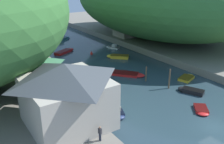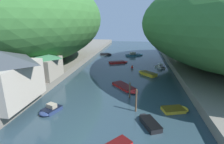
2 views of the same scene
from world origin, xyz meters
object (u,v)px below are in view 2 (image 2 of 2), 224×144
boat_red_skiff (176,109)px  boat_navy_launch (126,88)px  boat_far_upstream (119,62)px  person_on_quay (11,99)px  boathouse_shed (43,64)px  boat_yellow_tender (159,66)px  right_bank_cottage (187,52)px  boat_mid_channel (135,55)px  boat_near_quay (147,73)px  boat_open_rowboat (106,54)px  channel_buoy_near (132,67)px  boat_cabin_cruiser (50,110)px  boat_white_cruiser (149,122)px

boat_red_skiff → boat_navy_launch: (-7.66, 7.25, -0.02)m
boat_far_upstream → person_on_quay: (-10.76, -31.81, 2.11)m
boathouse_shed → boat_red_skiff: (24.01, -7.39, -3.80)m
boat_yellow_tender → boat_red_skiff: size_ratio=0.90×
right_bank_cottage → boat_mid_channel: size_ratio=1.07×
boathouse_shed → boat_far_upstream: bearing=57.3°
boathouse_shed → boat_red_skiff: 25.41m
person_on_quay → boat_near_quay: bearing=-29.5°
boat_open_rowboat → channel_buoy_near: size_ratio=4.57×
boathouse_shed → person_on_quay: 12.24m
boat_open_rowboat → channel_buoy_near: (10.19, -17.16, 0.07)m
boat_red_skiff → boat_open_rowboat: bearing=-173.7°
boathouse_shed → boat_cabin_cruiser: 12.84m
boat_far_upstream → boat_red_skiff: size_ratio=1.44×
boat_mid_channel → boat_red_skiff: 39.83m
boat_far_upstream → channel_buoy_near: bearing=12.0°
boat_yellow_tender → boat_cabin_cruiser: boat_cabin_cruiser is taller
boat_red_skiff → boat_near_quay: bearing=174.2°
boat_cabin_cruiser → channel_buoy_near: size_ratio=3.64×
boat_yellow_tender → boat_far_upstream: (-11.36, 3.46, -0.05)m
boat_white_cruiser → right_bank_cottage: bearing=45.2°
boat_yellow_tender → person_on_quay: 36.02m
boat_far_upstream → boat_white_cruiser: size_ratio=1.39×
person_on_quay → boat_far_upstream: bearing=-7.3°
boat_cabin_cruiser → channel_buoy_near: boat_cabin_cruiser is taller
boat_white_cruiser → boat_navy_launch: 11.74m
boathouse_shed → boat_cabin_cruiser: (6.49, -10.45, -3.68)m
boat_mid_channel → boat_navy_launch: boat_mid_channel is taller
boat_red_skiff → boat_navy_launch: size_ratio=0.66×
boat_far_upstream → boat_open_rowboat: bearing=-177.8°
boat_navy_launch → boat_yellow_tender: bearing=-154.8°
boat_yellow_tender → boat_navy_launch: 18.27m
boat_far_upstream → boat_red_skiff: bearing=-2.7°
boat_open_rowboat → boat_cabin_cruiser: (-0.18, -42.03, 0.05)m
boat_red_skiff → boat_cabin_cruiser: 17.79m
right_bank_cottage → boat_white_cruiser: 34.03m
right_bank_cottage → channel_buoy_near: right_bank_cottage is taller
boat_mid_channel → boat_white_cruiser: boat_mid_channel is taller
boathouse_shed → boat_near_quay: size_ratio=1.42×
boat_far_upstream → boat_near_quay: boat_near_quay is taller
boat_red_skiff → boat_cabin_cruiser: boat_cabin_cruiser is taller
boat_yellow_tender → boat_open_rowboat: (-17.44, 15.19, -0.00)m
boat_red_skiff → channel_buoy_near: (-7.15, 21.82, 0.14)m
boat_far_upstream → right_bank_cottage: bearing=66.4°
right_bank_cottage → boat_yellow_tender: size_ratio=1.92×
boathouse_shed → boat_red_skiff: size_ratio=1.61×
boat_yellow_tender → boat_navy_launch: bearing=-143.6°
boat_far_upstream → boat_red_skiff: 29.48m
boat_navy_launch → boat_cabin_cruiser: (-9.87, -10.30, 0.13)m
boat_far_upstream → boat_near_quay: size_ratio=1.27×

